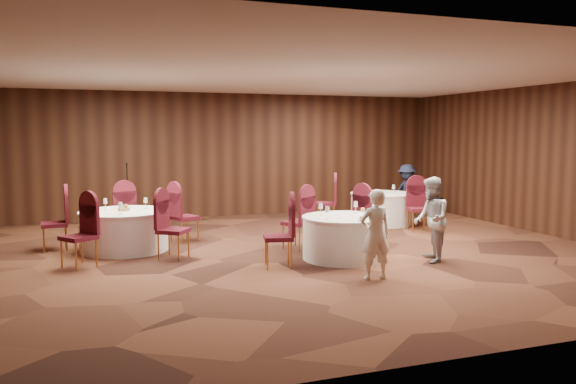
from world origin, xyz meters
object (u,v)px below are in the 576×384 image
object	(u,v)px
table_main	(344,237)
woman_a	(375,234)
table_left	(124,230)
table_right	(382,208)
man_c	(407,191)
woman_b	(431,219)
mic_stand	(128,207)

from	to	relation	value
table_main	woman_a	xyz separation A→B (m)	(-0.15, -1.40, 0.30)
table_main	table_left	xyz separation A→B (m)	(-3.55, 1.98, 0.00)
table_right	woman_a	size ratio (longest dim) A/B	1.13
table_right	man_c	xyz separation A→B (m)	(1.10, 0.71, 0.31)
woman_b	woman_a	bearing A→B (deg)	-40.26
table_main	woman_a	world-z (taller)	woman_a
table_right	table_left	bearing A→B (deg)	-169.09
mic_stand	woman_b	world-z (taller)	mic_stand
mic_stand	table_left	bearing A→B (deg)	-94.63
table_right	table_main	bearing A→B (deg)	-128.04
table_main	table_left	distance (m)	4.07
woman_b	man_c	size ratio (longest dim) A/B	1.05
table_right	man_c	world-z (taller)	man_c
table_left	table_right	distance (m)	6.12
mic_stand	woman_a	size ratio (longest dim) A/B	1.09
man_c	table_right	bearing A→B (deg)	-77.44
table_left	mic_stand	bearing A→B (deg)	85.37
table_main	mic_stand	distance (m)	5.96
table_main	table_right	world-z (taller)	same
mic_stand	woman_a	bearing A→B (deg)	-63.54
mic_stand	woman_b	xyz separation A→B (m)	(4.61, -5.62, 0.30)
table_right	woman_b	distance (m)	4.00
table_left	woman_a	distance (m)	4.80
table_right	man_c	size ratio (longest dim) A/B	1.11
table_left	woman_a	world-z (taller)	woman_a
mic_stand	man_c	world-z (taller)	mic_stand
table_right	mic_stand	size ratio (longest dim) A/B	1.03
table_main	woman_b	distance (m)	1.50
table_right	woman_a	xyz separation A→B (m)	(-2.61, -4.54, 0.30)
table_main	mic_stand	bearing A→B (deg)	123.80
woman_a	woman_b	distance (m)	1.62
mic_stand	woman_b	distance (m)	7.27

